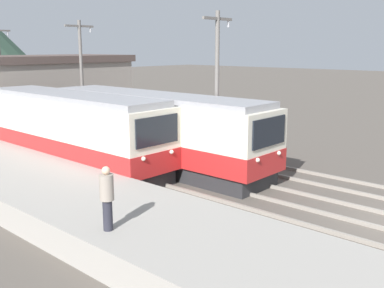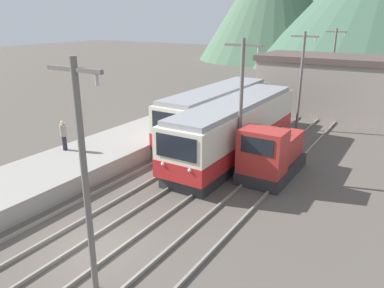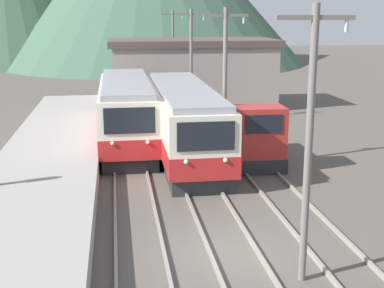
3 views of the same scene
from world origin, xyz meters
TOP-DOWN VIEW (x-y plane):
  - track_left at (-2.60, 0.00)m, footprint 1.54×60.00m
  - commuter_train_left at (-2.60, 14.36)m, footprint 2.84×12.03m
  - commuter_train_center at (0.20, 11.59)m, footprint 2.84×13.19m
  - shunting_locomotive at (3.20, 9.81)m, footprint 2.40×4.93m
  - catenary_mast_mid at (1.71, 8.88)m, footprint 2.00×0.20m
  - catenary_mast_far at (1.71, 19.55)m, footprint 2.00×0.20m
  - catenary_mast_distant at (1.71, 30.22)m, footprint 2.00×0.20m
  - person_on_platform at (-7.65, 5.08)m, footprint 0.38×0.38m
  - station_building at (2.70, 26.00)m, footprint 12.60×6.30m

SIDE VIEW (x-z plane):
  - track_left at x=-2.60m, z-range 0.00..0.14m
  - shunting_locomotive at x=3.20m, z-range -0.29..2.71m
  - commuter_train_center at x=0.20m, z-range -0.12..3.43m
  - commuter_train_left at x=-2.60m, z-range -0.12..3.47m
  - person_on_platform at x=-7.65m, z-range 0.99..2.76m
  - station_building at x=2.70m, z-range 0.02..5.17m
  - catenary_mast_mid at x=1.71m, z-range 0.32..7.65m
  - catenary_mast_far at x=1.71m, z-range 0.32..7.65m
  - catenary_mast_distant at x=1.71m, z-range 0.32..7.65m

